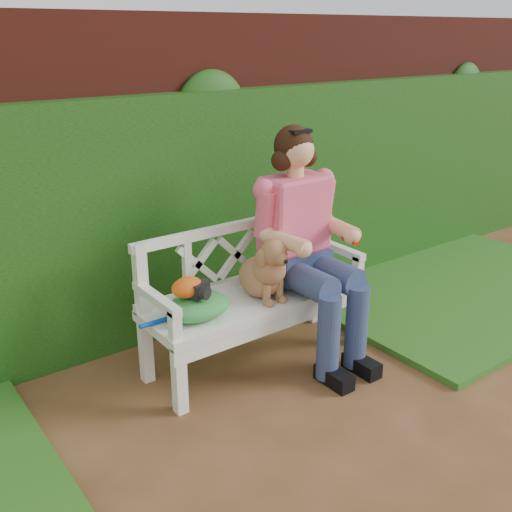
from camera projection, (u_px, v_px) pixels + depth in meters
ground at (313, 453)px, 3.15m from camera, size 60.00×60.00×0.00m
brick_wall at (138, 180)px, 4.19m from camera, size 10.00×0.30×2.20m
ivy_hedge at (154, 222)px, 4.11m from camera, size 10.00×0.18×1.70m
grass_right at (453, 286)px, 5.15m from camera, size 2.60×2.00×0.05m
garden_bench at (256, 328)px, 3.96m from camera, size 1.62×0.72×0.48m
seated_woman at (299, 241)px, 3.93m from camera, size 0.74×0.94×1.57m
dog at (263, 266)px, 3.76m from camera, size 0.32×0.41×0.43m
tennis_racket at (198, 309)px, 3.64m from camera, size 0.66×0.43×0.03m
green_bag at (197, 306)px, 3.56m from camera, size 0.49×0.43×0.14m
camera_item at (197, 289)px, 3.51m from camera, size 0.16×0.15×0.09m
baseball_glove at (187, 287)px, 3.49m from camera, size 0.24×0.21×0.12m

